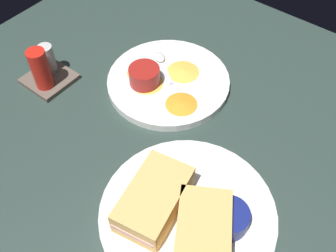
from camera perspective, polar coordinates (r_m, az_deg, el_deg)
The scene contains 11 objects.
ground_plane at distance 67.84cm, azimuth -1.77°, elevation -7.46°, with size 110.00×110.00×3.00cm, color #283833.
plate_sandwich_main at distance 61.94cm, azimuth 2.91°, elevation -12.79°, with size 27.56×27.56×1.60cm, color silver.
sandwich_half_near at distance 59.43cm, azimuth -2.07°, elevation -10.72°, with size 14.35×9.94×4.80cm.
sandwich_half_far at distance 57.12cm, azimuth 5.14°, elevation -15.75°, with size 15.06×13.22×4.80cm.
ramekin_dark_sauce at distance 59.36cm, azimuth 8.92°, elevation -13.22°, with size 6.10×6.10×3.33cm.
spoon_by_dark_ramekin at distance 60.86cm, azimuth 4.00°, elevation -12.48°, with size 4.57×9.81×0.80cm.
plate_chips_companion at distance 79.20cm, azimuth 0.06°, elevation 6.54°, with size 24.72×24.72×1.60cm, color silver.
ramekin_light_gravy at distance 76.70cm, azimuth -3.49°, elevation 7.47°, with size 6.13×6.13×3.63cm.
spoon_by_gravy_ramekin at distance 82.02cm, azimuth -1.00°, elevation 9.53°, with size 6.88×8.93×0.80cm.
plantain_chip_scatter at distance 77.46cm, azimuth -0.23°, elevation 6.41°, with size 15.75×18.34×0.60cm.
condiment_caddy at distance 81.61cm, azimuth -17.62°, elevation 7.85°, with size 9.00×9.00×9.50cm.
Camera 1 is at (-26.57, -23.49, 56.33)cm, focal length 41.44 mm.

